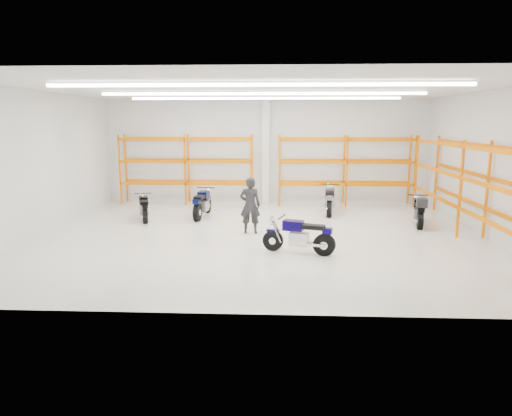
{
  "coord_description": "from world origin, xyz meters",
  "views": [
    {
      "loc": [
        0.47,
        -14.01,
        3.57
      ],
      "look_at": [
        -0.19,
        0.5,
        0.79
      ],
      "focal_mm": 32.0,
      "sensor_mm": 36.0,
      "label": 1
    }
  ],
  "objects_px": {
    "motorcycle_back_c": "(330,201)",
    "motorcycle_main": "(302,237)",
    "motorcycle_back_d": "(419,211)",
    "standing_man": "(250,205)",
    "structural_column": "(266,152)",
    "motorcycle_back_a": "(144,208)",
    "motorcycle_back_b": "(202,204)"
  },
  "relations": [
    {
      "from": "motorcycle_back_a",
      "to": "motorcycle_back_b",
      "type": "relative_size",
      "value": 0.84
    },
    {
      "from": "motorcycle_back_c",
      "to": "motorcycle_main",
      "type": "bearing_deg",
      "value": -103.95
    },
    {
      "from": "motorcycle_back_a",
      "to": "motorcycle_back_d",
      "type": "bearing_deg",
      "value": -2.93
    },
    {
      "from": "motorcycle_back_b",
      "to": "motorcycle_back_d",
      "type": "xyz_separation_m",
      "value": [
        7.67,
        -1.07,
        0.02
      ]
    },
    {
      "from": "motorcycle_back_d",
      "to": "standing_man",
      "type": "relative_size",
      "value": 1.16
    },
    {
      "from": "motorcycle_main",
      "to": "standing_man",
      "type": "distance_m",
      "value": 2.77
    },
    {
      "from": "motorcycle_back_b",
      "to": "motorcycle_back_c",
      "type": "xyz_separation_m",
      "value": [
        4.85,
        0.95,
        0.02
      ]
    },
    {
      "from": "standing_man",
      "to": "motorcycle_back_b",
      "type": "bearing_deg",
      "value": -50.61
    },
    {
      "from": "motorcycle_back_c",
      "to": "motorcycle_back_d",
      "type": "bearing_deg",
      "value": -35.68
    },
    {
      "from": "structural_column",
      "to": "motorcycle_back_b",
      "type": "bearing_deg",
      "value": -126.03
    },
    {
      "from": "motorcycle_main",
      "to": "standing_man",
      "type": "xyz_separation_m",
      "value": [
        -1.53,
        2.26,
        0.44
      ]
    },
    {
      "from": "motorcycle_back_d",
      "to": "standing_man",
      "type": "distance_m",
      "value": 5.88
    },
    {
      "from": "motorcycle_back_c",
      "to": "structural_column",
      "type": "relative_size",
      "value": 0.49
    },
    {
      "from": "motorcycle_back_b",
      "to": "motorcycle_back_d",
      "type": "height_order",
      "value": "motorcycle_back_d"
    },
    {
      "from": "motorcycle_back_d",
      "to": "structural_column",
      "type": "relative_size",
      "value": 0.47
    },
    {
      "from": "motorcycle_back_b",
      "to": "standing_man",
      "type": "height_order",
      "value": "standing_man"
    },
    {
      "from": "structural_column",
      "to": "motorcycle_back_d",
      "type": "bearing_deg",
      "value": -38.37
    },
    {
      "from": "motorcycle_back_b",
      "to": "structural_column",
      "type": "distance_m",
      "value": 4.3
    },
    {
      "from": "motorcycle_main",
      "to": "motorcycle_back_a",
      "type": "bearing_deg",
      "value": 143.87
    },
    {
      "from": "motorcycle_back_d",
      "to": "motorcycle_back_a",
      "type": "bearing_deg",
      "value": 177.07
    },
    {
      "from": "motorcycle_back_a",
      "to": "structural_column",
      "type": "bearing_deg",
      "value": 40.85
    },
    {
      "from": "motorcycle_main",
      "to": "structural_column",
      "type": "xyz_separation_m",
      "value": [
        -1.17,
        7.77,
        1.78
      ]
    },
    {
      "from": "motorcycle_back_b",
      "to": "motorcycle_back_c",
      "type": "relative_size",
      "value": 0.97
    },
    {
      "from": "motorcycle_back_a",
      "to": "motorcycle_back_d",
      "type": "xyz_separation_m",
      "value": [
        9.71,
        -0.5,
        0.09
      ]
    },
    {
      "from": "motorcycle_main",
      "to": "motorcycle_back_b",
      "type": "xyz_separation_m",
      "value": [
        -3.48,
        4.6,
        0.03
      ]
    },
    {
      "from": "motorcycle_main",
      "to": "motorcycle_back_d",
      "type": "bearing_deg",
      "value": 40.01
    },
    {
      "from": "motorcycle_back_b",
      "to": "standing_man",
      "type": "relative_size",
      "value": 1.18
    },
    {
      "from": "motorcycle_main",
      "to": "motorcycle_back_c",
      "type": "relative_size",
      "value": 0.89
    },
    {
      "from": "standing_man",
      "to": "motorcycle_back_d",
      "type": "bearing_deg",
      "value": -167.87
    },
    {
      "from": "motorcycle_back_a",
      "to": "motorcycle_back_d",
      "type": "distance_m",
      "value": 9.72
    },
    {
      "from": "motorcycle_back_a",
      "to": "standing_man",
      "type": "xyz_separation_m",
      "value": [
        3.97,
        -1.76,
        0.48
      ]
    },
    {
      "from": "motorcycle_back_a",
      "to": "standing_man",
      "type": "bearing_deg",
      "value": -23.9
    }
  ]
}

